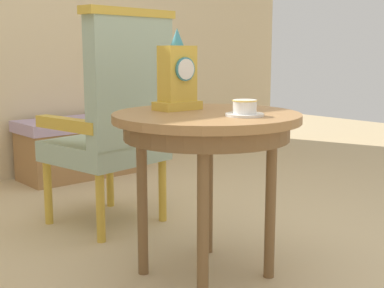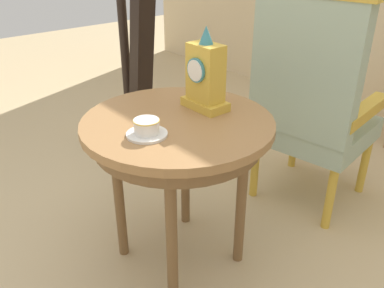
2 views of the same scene
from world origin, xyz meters
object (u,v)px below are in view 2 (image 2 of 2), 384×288
side_table (178,137)px  mantel_clock (205,77)px  harp (137,52)px  armchair (311,101)px  teacup_left (147,128)px

side_table → mantel_clock: 0.27m
mantel_clock → harp: 0.95m
side_table → armchair: armchair is taller
armchair → harp: bearing=-160.3°
side_table → armchair: (0.08, 0.78, -0.02)m
mantel_clock → harp: bearing=163.8°
harp → side_table: bearing=-24.5°
teacup_left → armchair: 0.96m
teacup_left → mantel_clock: bearing=99.9°
harp → teacup_left: bearing=-31.7°
side_table → harp: 1.02m
side_table → mantel_clock: bearing=96.8°
teacup_left → harp: bearing=148.3°
teacup_left → mantel_clock: mantel_clock is taller
armchair → teacup_left: bearing=-92.5°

